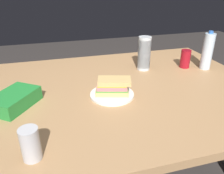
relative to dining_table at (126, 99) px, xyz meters
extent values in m
cube|color=tan|center=(0.00, 0.00, 0.06)|extent=(1.55, 1.19, 0.04)
cylinder|color=#977049|center=(-0.70, 0.52, -0.32)|extent=(0.07, 0.07, 0.71)
cylinder|color=#977049|center=(0.70, 0.52, -0.32)|extent=(0.07, 0.07, 0.71)
cylinder|color=white|center=(-0.11, -0.08, 0.09)|extent=(0.23, 0.23, 0.01)
cube|color=#DBB26B|center=(-0.11, -0.08, 0.10)|extent=(0.19, 0.13, 0.02)
cube|color=#599E3F|center=(-0.11, -0.08, 0.12)|extent=(0.18, 0.13, 0.01)
cube|color=#C6727A|center=(-0.11, -0.08, 0.13)|extent=(0.17, 0.12, 0.02)
cube|color=yellow|center=(-0.11, -0.08, 0.15)|extent=(0.17, 0.12, 0.01)
cube|color=#DBB26B|center=(-0.09, -0.07, 0.16)|extent=(0.19, 0.13, 0.02)
cylinder|color=maroon|center=(0.49, 0.19, 0.14)|extent=(0.07, 0.07, 0.12)
cube|color=#268C38|center=(-0.59, -0.05, 0.11)|extent=(0.26, 0.27, 0.07)
cylinder|color=silver|center=(0.61, 0.13, 0.20)|extent=(0.07, 0.07, 0.24)
cylinder|color=blue|center=(0.61, 0.13, 0.33)|extent=(0.03, 0.03, 0.02)
cylinder|color=silver|center=(0.20, 0.23, 0.13)|extent=(0.08, 0.08, 0.09)
cylinder|color=silver|center=(0.20, 0.23, 0.14)|extent=(0.08, 0.08, 0.09)
cylinder|color=silver|center=(0.20, 0.23, 0.16)|extent=(0.08, 0.08, 0.09)
cylinder|color=silver|center=(0.20, 0.23, 0.18)|extent=(0.08, 0.08, 0.09)
cylinder|color=silver|center=(0.20, 0.23, 0.20)|extent=(0.08, 0.08, 0.09)
cylinder|color=silver|center=(0.20, 0.23, 0.22)|extent=(0.08, 0.08, 0.09)
cylinder|color=silver|center=(0.20, 0.23, 0.23)|extent=(0.08, 0.08, 0.09)
cylinder|color=silver|center=(0.20, 0.23, 0.25)|extent=(0.08, 0.08, 0.09)
cylinder|color=silver|center=(-0.49, -0.44, 0.14)|extent=(0.07, 0.07, 0.12)
camera|label=1|loc=(-0.39, -1.09, 0.65)|focal=36.23mm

